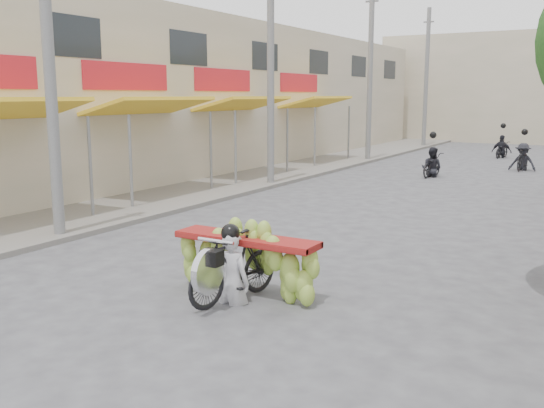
{
  "coord_description": "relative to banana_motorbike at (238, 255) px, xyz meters",
  "views": [
    {
      "loc": [
        4.95,
        -5.69,
        3.05
      ],
      "look_at": [
        -0.5,
        3.68,
        1.1
      ],
      "focal_mm": 40.0,
      "sensor_mm": 36.0,
      "label": 1
    }
  ],
  "objects": [
    {
      "name": "bg_motorbike_a",
      "position": [
        -1.37,
        15.39,
        0.07
      ],
      "size": [
        0.82,
        1.61,
        1.95
      ],
      "color": "black",
      "rests_on": "ground"
    },
    {
      "name": "far_building",
      "position": [
        -0.07,
        36.32,
        2.82
      ],
      "size": [
        20.0,
        6.0,
        7.0
      ],
      "primitive_type": "cube",
      "color": "#C0B398",
      "rests_on": "ground"
    },
    {
      "name": "shophouse_row_left",
      "position": [
        -12.06,
        12.3,
        2.32
      ],
      "size": [
        9.77,
        40.0,
        6.0
      ],
      "color": "#C0B398",
      "rests_on": "ground"
    },
    {
      "name": "bg_motorbike_b",
      "position": [
        1.32,
        19.17,
        0.16
      ],
      "size": [
        1.1,
        1.79,
        1.95
      ],
      "color": "black",
      "rests_on": "ground"
    },
    {
      "name": "sidewalk_left",
      "position": [
        -7.07,
        13.32,
        -0.62
      ],
      "size": [
        4.0,
        60.0,
        0.12
      ],
      "primitive_type": "cube",
      "color": "slate",
      "rests_on": "ground"
    },
    {
      "name": "bg_motorbike_c",
      "position": [
        -0.34,
        24.11,
        0.17
      ],
      "size": [
        1.05,
        1.47,
        1.95
      ],
      "color": "black",
      "rests_on": "ground"
    },
    {
      "name": "ground",
      "position": [
        -0.07,
        -1.68,
        -0.68
      ],
      "size": [
        120.0,
        120.0,
        0.0
      ],
      "primitive_type": "plane",
      "color": "#545459",
      "rests_on": "ground"
    },
    {
      "name": "utility_pole_back",
      "position": [
        -5.47,
        28.32,
        3.35
      ],
      "size": [
        0.6,
        0.24,
        8.0
      ],
      "color": "slate",
      "rests_on": "ground"
    },
    {
      "name": "utility_pole_near",
      "position": [
        -5.47,
        1.32,
        3.35
      ],
      "size": [
        0.6,
        0.24,
        8.0
      ],
      "color": "slate",
      "rests_on": "ground"
    },
    {
      "name": "banana_motorbike",
      "position": [
        0.0,
        0.0,
        0.0
      ],
      "size": [
        2.34,
        1.92,
        1.99
      ],
      "color": "black",
      "rests_on": "ground"
    },
    {
      "name": "utility_pole_far",
      "position": [
        -5.47,
        19.32,
        3.35
      ],
      "size": [
        0.6,
        0.24,
        8.0
      ],
      "color": "slate",
      "rests_on": "ground"
    },
    {
      "name": "utility_pole_mid",
      "position": [
        -5.47,
        10.32,
        3.35
      ],
      "size": [
        0.6,
        0.24,
        8.0
      ],
      "color": "slate",
      "rests_on": "ground"
    }
  ]
}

